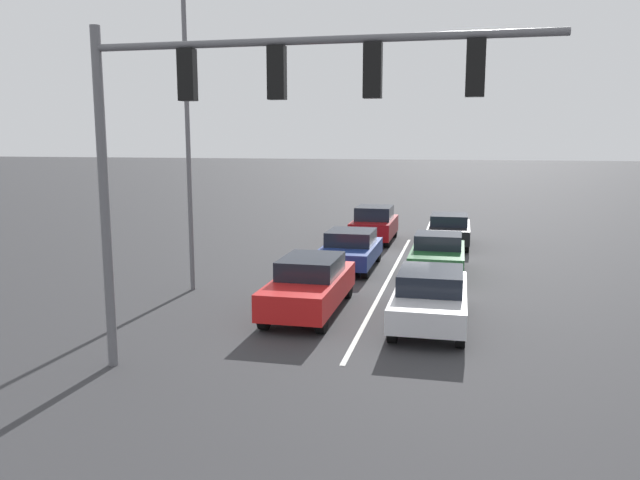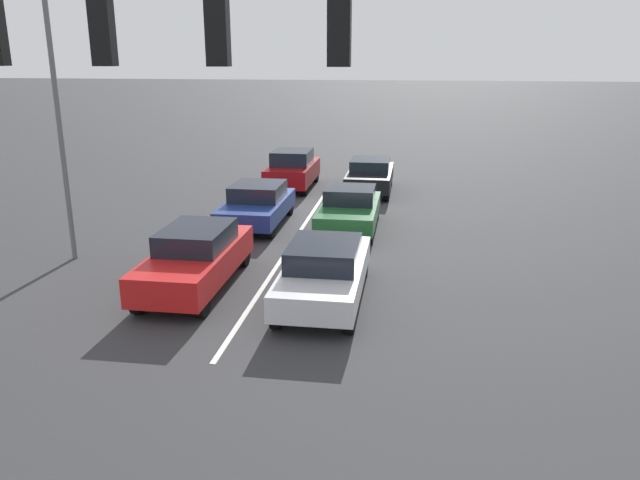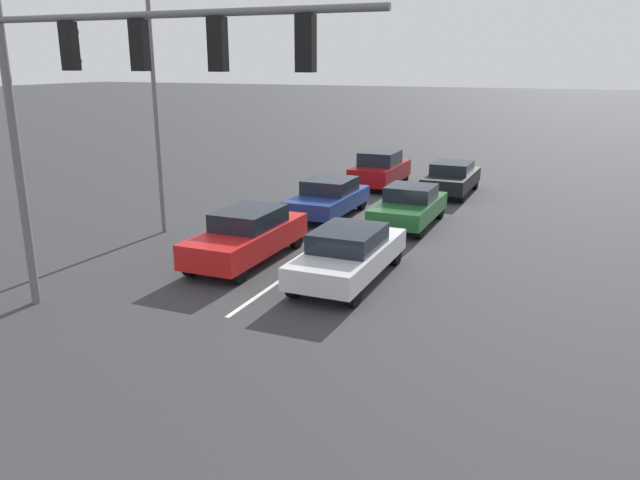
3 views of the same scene
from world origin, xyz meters
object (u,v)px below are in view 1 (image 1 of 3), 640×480
object	(u,v)px
car_red_midlane_front	(310,284)
car_maroon_midlane_third	(374,224)
car_silver_leftlane_front	(430,296)
car_darkgreen_leftlane_second	(438,254)
car_black_leftlane_third	(449,229)
traffic_signal_gantry	(242,113)
car_navy_midlane_second	(350,249)
street_lamp_right_shoulder	(194,120)

from	to	relation	value
car_red_midlane_front	car_maroon_midlane_third	xyz separation A→B (m)	(-0.10, -12.02, 0.05)
car_silver_leftlane_front	car_darkgreen_leftlane_second	distance (m)	6.13
car_black_leftlane_third	car_maroon_midlane_third	xyz separation A→B (m)	(3.35, -0.36, 0.08)
car_silver_leftlane_front	car_maroon_midlane_third	size ratio (longest dim) A/B	1.15
car_darkgreen_leftlane_second	traffic_signal_gantry	xyz separation A→B (m)	(3.30, 10.57, 4.43)
car_black_leftlane_third	car_navy_midlane_second	bearing A→B (deg)	59.41
car_black_leftlane_third	street_lamp_right_shoulder	size ratio (longest dim) A/B	0.47
car_navy_midlane_second	car_darkgreen_leftlane_second	bearing A→B (deg)	176.43
car_silver_leftlane_front	traffic_signal_gantry	bearing A→B (deg)	52.93
car_darkgreen_leftlane_second	traffic_signal_gantry	world-z (taller)	traffic_signal_gantry
car_black_leftlane_third	street_lamp_right_shoulder	xyz separation A→B (m)	(7.42, 10.02, 4.49)
car_navy_midlane_second	street_lamp_right_shoulder	world-z (taller)	street_lamp_right_shoulder
car_maroon_midlane_third	traffic_signal_gantry	xyz separation A→B (m)	(0.21, 16.86, 4.32)
car_silver_leftlane_front	car_black_leftlane_third	distance (m)	12.05
car_navy_midlane_second	car_maroon_midlane_third	bearing A→B (deg)	-90.40
car_black_leftlane_third	car_darkgreen_leftlane_second	bearing A→B (deg)	87.57
car_red_midlane_front	car_silver_leftlane_front	size ratio (longest dim) A/B	1.00
car_darkgreen_leftlane_second	car_maroon_midlane_third	distance (m)	7.00
car_silver_leftlane_front	car_darkgreen_leftlane_second	world-z (taller)	car_silver_leftlane_front
car_navy_midlane_second	traffic_signal_gantry	distance (m)	11.64
car_red_midlane_front	car_black_leftlane_third	bearing A→B (deg)	-106.45
car_red_midlane_front	car_navy_midlane_second	world-z (taller)	car_red_midlane_front
car_navy_midlane_second	traffic_signal_gantry	xyz separation A→B (m)	(0.17, 10.77, 4.43)
car_darkgreen_leftlane_second	car_black_leftlane_third	bearing A→B (deg)	-92.43
car_navy_midlane_second	street_lamp_right_shoulder	size ratio (longest dim) A/B	0.45
car_red_midlane_front	car_navy_midlane_second	bearing A→B (deg)	-90.56
car_navy_midlane_second	car_silver_leftlane_front	bearing A→B (deg)	116.79
traffic_signal_gantry	car_darkgreen_leftlane_second	bearing A→B (deg)	-107.36
car_black_leftlane_third	traffic_signal_gantry	size ratio (longest dim) A/B	0.49
traffic_signal_gantry	car_silver_leftlane_front	bearing A→B (deg)	-127.07
car_silver_leftlane_front	car_darkgreen_leftlane_second	size ratio (longest dim) A/B	1.13
car_red_midlane_front	car_maroon_midlane_third	distance (m)	12.02
car_silver_leftlane_front	street_lamp_right_shoulder	world-z (taller)	street_lamp_right_shoulder
car_navy_midlane_second	car_darkgreen_leftlane_second	distance (m)	3.14
car_black_leftlane_third	traffic_signal_gantry	xyz separation A→B (m)	(3.56, 16.50, 4.40)
car_silver_leftlane_front	car_red_midlane_front	bearing A→B (deg)	-6.77
car_red_midlane_front	car_black_leftlane_third	distance (m)	12.16
street_lamp_right_shoulder	car_maroon_midlane_third	bearing A→B (deg)	-111.44
car_maroon_midlane_third	street_lamp_right_shoulder	distance (m)	11.99
car_red_midlane_front	car_black_leftlane_third	size ratio (longest dim) A/B	1.08
car_navy_midlane_second	car_black_leftlane_third	distance (m)	6.66
car_silver_leftlane_front	traffic_signal_gantry	distance (m)	7.10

